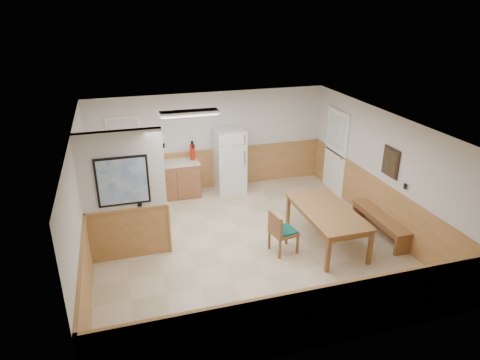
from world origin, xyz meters
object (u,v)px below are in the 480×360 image
object	(u,v)px
refrigerator	(230,161)
dining_chair	(280,230)
soap_bottle	(126,164)
dining_table	(327,214)
dining_bench	(380,220)
fire_extinguisher	(193,152)

from	to	relation	value
refrigerator	dining_chair	distance (m)	3.15
soap_bottle	dining_table	bearing A→B (deg)	-39.98
dining_bench	dining_chair	size ratio (longest dim) A/B	1.98
soap_bottle	dining_bench	bearing A→B (deg)	-32.24
fire_extinguisher	refrigerator	bearing A→B (deg)	5.73
refrigerator	fire_extinguisher	xyz separation A→B (m)	(-0.92, 0.10, 0.30)
refrigerator	dining_table	bearing A→B (deg)	-70.40
dining_bench	dining_table	bearing A→B (deg)	179.58
dining_bench	soap_bottle	bearing A→B (deg)	148.24
fire_extinguisher	soap_bottle	world-z (taller)	fire_extinguisher
dining_table	fire_extinguisher	xyz separation A→B (m)	(-2.07, 3.17, 0.45)
dining_bench	fire_extinguisher	size ratio (longest dim) A/B	3.47
dining_table	dining_bench	bearing A→B (deg)	-1.11
dining_chair	fire_extinguisher	xyz separation A→B (m)	(-1.06, 3.23, 0.62)
refrigerator	fire_extinguisher	bearing A→B (deg)	172.84
refrigerator	dining_table	size ratio (longest dim) A/B	0.83
soap_bottle	refrigerator	bearing A→B (deg)	-0.50
dining_table	dining_chair	xyz separation A→B (m)	(-1.02, -0.06, -0.17)
dining_table	fire_extinguisher	distance (m)	3.82
dining_table	dining_bench	xyz separation A→B (m)	(1.25, -0.02, -0.32)
refrigerator	dining_bench	xyz separation A→B (m)	(2.40, -3.09, -0.47)
dining_bench	fire_extinguisher	bearing A→B (deg)	136.60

